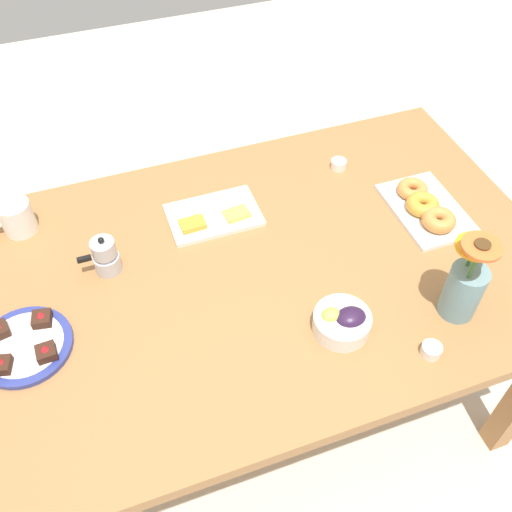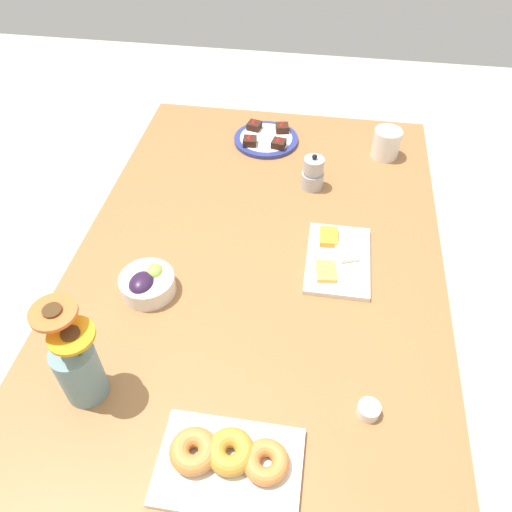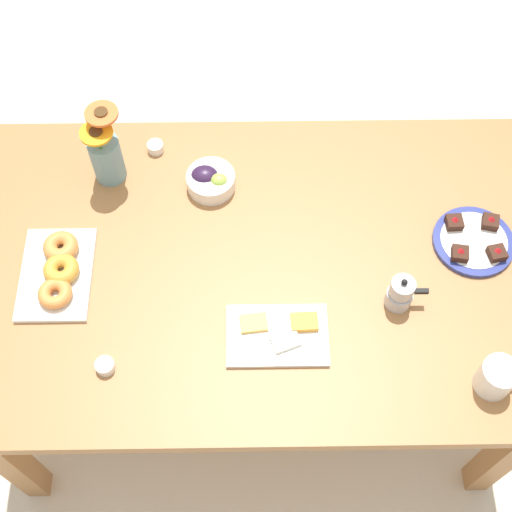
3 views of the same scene
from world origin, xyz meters
TOP-DOWN VIEW (x-y plane):
  - ground_plane at (0.00, 0.00)m, footprint 6.00×6.00m
  - dining_table at (0.00, 0.00)m, footprint 1.60×1.00m
  - coffee_mug at (0.58, -0.35)m, footprint 0.13×0.09m
  - grape_bowl at (-0.13, 0.26)m, footprint 0.14×0.14m
  - cheese_platter at (0.05, -0.21)m, footprint 0.26×0.17m
  - croissant_platter at (-0.53, -0.03)m, footprint 0.19×0.28m
  - jam_cup_honey at (-0.29, 0.39)m, footprint 0.05×0.05m
  - jam_cup_berry at (-0.38, -0.30)m, footprint 0.05×0.05m
  - dessert_plate at (0.60, 0.06)m, footprint 0.22×0.22m
  - flower_vase at (-0.42, 0.30)m, footprint 0.11×0.12m
  - moka_pot at (0.37, -0.12)m, footprint 0.11×0.07m

SIDE VIEW (x-z plane):
  - ground_plane at x=0.00m, z-range 0.00..0.00m
  - dining_table at x=0.00m, z-range 0.28..1.02m
  - cheese_platter at x=0.05m, z-range 0.73..0.77m
  - dessert_plate at x=0.60m, z-range 0.72..0.78m
  - jam_cup_honey at x=-0.29m, z-range 0.74..0.77m
  - jam_cup_berry at x=-0.38m, z-range 0.74..0.77m
  - croissant_platter at x=-0.53m, z-range 0.74..0.79m
  - grape_bowl at x=-0.13m, z-range 0.74..0.80m
  - coffee_mug at x=0.58m, z-range 0.74..0.84m
  - moka_pot at x=0.37m, z-range 0.73..0.85m
  - flower_vase at x=-0.42m, z-range 0.70..0.96m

